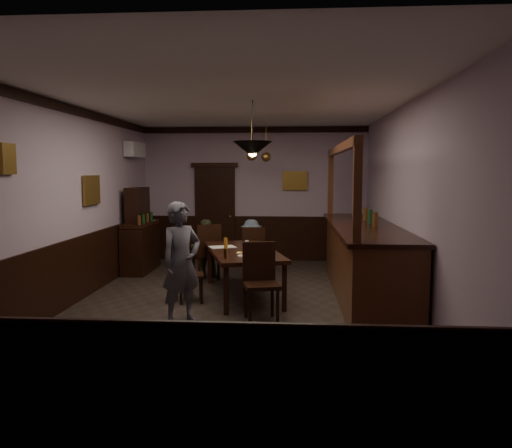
# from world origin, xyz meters

# --- Properties ---
(room) EXTENTS (5.01, 8.01, 3.01)m
(room) POSITION_xyz_m (0.00, 0.00, 1.50)
(room) COLOR #2D2621
(room) RESTS_ON ground
(dining_table) EXTENTS (1.56, 2.39, 0.75)m
(dining_table) POSITION_xyz_m (0.05, 0.68, 0.69)
(dining_table) COLOR black
(dining_table) RESTS_ON ground
(chair_far_left) EXTENTS (0.61, 0.61, 1.05)m
(chair_far_left) POSITION_xyz_m (-0.72, 1.78, 0.57)
(chair_far_left) COLOR black
(chair_far_left) RESTS_ON ground
(chair_far_right) EXTENTS (0.47, 0.47, 0.98)m
(chair_far_right) POSITION_xyz_m (0.12, 2.02, 0.54)
(chair_far_right) COLOR black
(chair_far_right) RESTS_ON ground
(chair_near) EXTENTS (0.55, 0.55, 1.05)m
(chair_near) POSITION_xyz_m (0.41, -0.58, 0.57)
(chair_near) COLOR black
(chair_near) RESTS_ON ground
(chair_side) EXTENTS (0.46, 0.46, 0.89)m
(chair_side) POSITION_xyz_m (-0.79, 0.24, 0.48)
(chair_side) COLOR black
(chair_side) RESTS_ON ground
(person_standing) EXTENTS (0.68, 0.69, 1.61)m
(person_standing) POSITION_xyz_m (-0.62, -0.81, 0.81)
(person_standing) COLOR #555561
(person_standing) RESTS_ON ground
(person_seated_left) EXTENTS (0.65, 0.58, 1.11)m
(person_seated_left) POSITION_xyz_m (-0.81, 2.05, 0.55)
(person_seated_left) COLOR #3F4429
(person_seated_left) RESTS_ON ground
(person_seated_right) EXTENTS (0.78, 0.55, 1.09)m
(person_seated_right) POSITION_xyz_m (0.05, 2.30, 0.54)
(person_seated_right) COLOR #4E5D6F
(person_seated_right) RESTS_ON ground
(newspaper_left) EXTENTS (0.51, 0.44, 0.01)m
(newspaper_left) POSITION_xyz_m (-0.32, 0.96, 0.75)
(newspaper_left) COLOR silver
(newspaper_left) RESTS_ON dining_table
(newspaper_right) EXTENTS (0.47, 0.37, 0.01)m
(newspaper_right) POSITION_xyz_m (0.23, 1.02, 0.75)
(newspaper_right) COLOR silver
(newspaper_right) RESTS_ON dining_table
(napkin) EXTENTS (0.19, 0.19, 0.00)m
(napkin) POSITION_xyz_m (0.06, 0.41, 0.75)
(napkin) COLOR #FCCF5D
(napkin) RESTS_ON dining_table
(saucer) EXTENTS (0.15, 0.15, 0.01)m
(saucer) POSITION_xyz_m (0.48, 0.24, 0.76)
(saucer) COLOR white
(saucer) RESTS_ON dining_table
(coffee_cup) EXTENTS (0.10, 0.10, 0.07)m
(coffee_cup) POSITION_xyz_m (0.51, 0.27, 0.80)
(coffee_cup) COLOR white
(coffee_cup) RESTS_ON saucer
(pastry_plate) EXTENTS (0.22, 0.22, 0.01)m
(pastry_plate) POSITION_xyz_m (0.13, 0.09, 0.76)
(pastry_plate) COLOR white
(pastry_plate) RESTS_ON dining_table
(pastry_ring_a) EXTENTS (0.13, 0.13, 0.04)m
(pastry_ring_a) POSITION_xyz_m (0.12, 0.17, 0.79)
(pastry_ring_a) COLOR #C68C47
(pastry_ring_a) RESTS_ON pastry_plate
(pastry_ring_b) EXTENTS (0.13, 0.13, 0.04)m
(pastry_ring_b) POSITION_xyz_m (0.18, 0.15, 0.79)
(pastry_ring_b) COLOR #C68C47
(pastry_ring_b) RESTS_ON pastry_plate
(soda_can) EXTENTS (0.07, 0.07, 0.12)m
(soda_can) POSITION_xyz_m (0.13, 0.63, 0.81)
(soda_can) COLOR yellow
(soda_can) RESTS_ON dining_table
(beer_glass) EXTENTS (0.06, 0.06, 0.20)m
(beer_glass) POSITION_xyz_m (-0.22, 0.64, 0.85)
(beer_glass) COLOR #BF721E
(beer_glass) RESTS_ON dining_table
(water_glass) EXTENTS (0.06, 0.06, 0.15)m
(water_glass) POSITION_xyz_m (0.11, 0.73, 0.82)
(water_glass) COLOR silver
(water_glass) RESTS_ON dining_table
(pepper_mill) EXTENTS (0.04, 0.04, 0.14)m
(pepper_mill) POSITION_xyz_m (-0.13, -0.10, 0.82)
(pepper_mill) COLOR black
(pepper_mill) RESTS_ON dining_table
(sideboard) EXTENTS (0.46, 1.28, 1.69)m
(sideboard) POSITION_xyz_m (-2.21, 2.55, 0.68)
(sideboard) COLOR black
(sideboard) RESTS_ON ground
(bar_counter) EXTENTS (1.01, 4.33, 2.43)m
(bar_counter) POSITION_xyz_m (1.99, 0.79, 0.61)
(bar_counter) COLOR #4C2814
(bar_counter) RESTS_ON ground
(door_back) EXTENTS (0.90, 0.06, 2.10)m
(door_back) POSITION_xyz_m (-0.90, 3.95, 1.05)
(door_back) COLOR black
(door_back) RESTS_ON ground
(ac_unit) EXTENTS (0.20, 0.85, 0.30)m
(ac_unit) POSITION_xyz_m (-2.38, 2.90, 2.45)
(ac_unit) COLOR white
(ac_unit) RESTS_ON ground
(picture_left_small) EXTENTS (0.04, 0.28, 0.36)m
(picture_left_small) POSITION_xyz_m (-2.46, -1.60, 2.15)
(picture_left_small) COLOR olive
(picture_left_small) RESTS_ON ground
(picture_left_large) EXTENTS (0.04, 0.62, 0.48)m
(picture_left_large) POSITION_xyz_m (-2.46, 0.80, 1.70)
(picture_left_large) COLOR olive
(picture_left_large) RESTS_ON ground
(picture_back) EXTENTS (0.55, 0.04, 0.42)m
(picture_back) POSITION_xyz_m (0.90, 3.96, 1.80)
(picture_back) COLOR olive
(picture_back) RESTS_ON ground
(pendant_iron) EXTENTS (0.56, 0.56, 0.79)m
(pendant_iron) POSITION_xyz_m (0.26, -0.09, 2.32)
(pendant_iron) COLOR black
(pendant_iron) RESTS_ON ground
(pendant_brass_mid) EXTENTS (0.20, 0.20, 0.81)m
(pendant_brass_mid) POSITION_xyz_m (0.10, 1.83, 2.30)
(pendant_brass_mid) COLOR #BF8C3F
(pendant_brass_mid) RESTS_ON ground
(pendant_brass_far) EXTENTS (0.20, 0.20, 0.81)m
(pendant_brass_far) POSITION_xyz_m (0.30, 3.02, 2.30)
(pendant_brass_far) COLOR #BF8C3F
(pendant_brass_far) RESTS_ON ground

